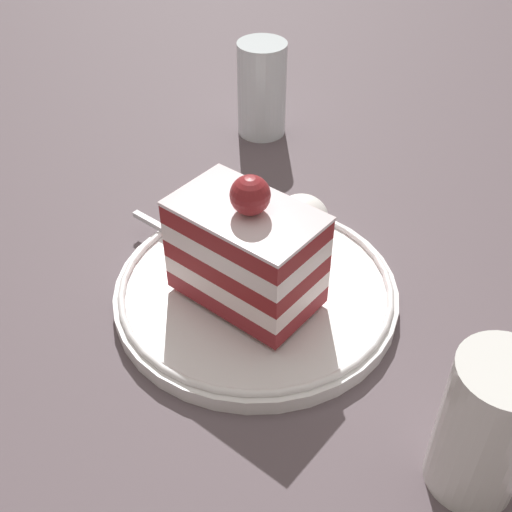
{
  "coord_description": "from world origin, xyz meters",
  "views": [
    {
      "loc": [
        -0.36,
        0.22,
        0.39
      ],
      "look_at": [
        -0.02,
        0.01,
        0.05
      ],
      "focal_mm": 45.77,
      "sensor_mm": 36.0,
      "label": 1
    }
  ],
  "objects": [
    {
      "name": "ground_plane",
      "position": [
        0.0,
        0.0,
        0.0
      ],
      "size": [
        2.4,
        2.4,
        0.0
      ],
      "primitive_type": "plane",
      "color": "#5A4C52"
    },
    {
      "name": "dessert_plate",
      "position": [
        -0.02,
        0.01,
        0.01
      ],
      "size": [
        0.24,
        0.24,
        0.02
      ],
      "color": "white",
      "rests_on": "ground_plane"
    },
    {
      "name": "cake_slice",
      "position": [
        -0.02,
        0.02,
        0.06
      ],
      "size": [
        0.13,
        0.11,
        0.12
      ],
      "color": "maroon",
      "rests_on": "dessert_plate"
    },
    {
      "name": "whipped_cream_dollop",
      "position": [
        0.02,
        -0.06,
        0.04
      ],
      "size": [
        0.05,
        0.05,
        0.04
      ],
      "primitive_type": "ellipsoid",
      "color": "white",
      "rests_on": "dessert_plate"
    },
    {
      "name": "fork",
      "position": [
        0.07,
        0.04,
        0.02
      ],
      "size": [
        0.11,
        0.05,
        0.0
      ],
      "color": "silver",
      "rests_on": "dessert_plate"
    },
    {
      "name": "drink_glass_near",
      "position": [
        0.23,
        -0.14,
        0.05
      ],
      "size": [
        0.06,
        0.06,
        0.11
      ],
      "color": "silver",
      "rests_on": "ground_plane"
    },
    {
      "name": "drink_glass_far",
      "position": [
        -0.23,
        -0.02,
        0.05
      ],
      "size": [
        0.06,
        0.06,
        0.11
      ],
      "color": "white",
      "rests_on": "ground_plane"
    }
  ]
}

